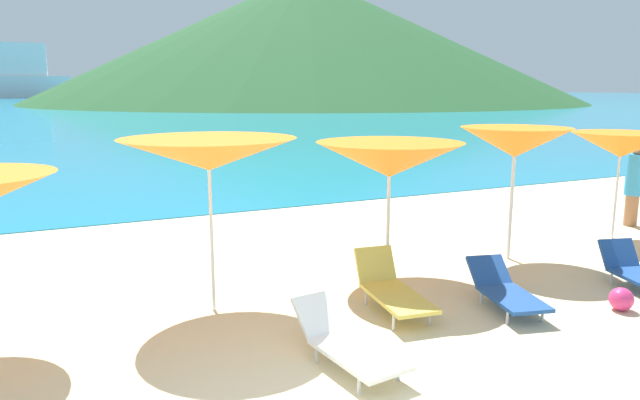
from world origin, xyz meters
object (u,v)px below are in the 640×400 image
lounge_chair_0 (505,289)px  lounge_chair_4 (637,271)px  lounge_chair_6 (346,341)px  beach_ball (621,299)px  umbrella_4 (389,160)px  umbrella_3 (208,154)px  beachgoer_2 (634,183)px  umbrella_6 (621,145)px  umbrella_5 (515,143)px  lounge_chair_2 (391,288)px

lounge_chair_0 → lounge_chair_4: size_ratio=1.09×
lounge_chair_6 → beach_ball: lounge_chair_6 is taller
umbrella_4 → lounge_chair_6: bearing=-130.2°
umbrella_4 → lounge_chair_0: bearing=-66.6°
umbrella_3 → umbrella_4: bearing=3.4°
umbrella_4 → beachgoer_2: bearing=6.5°
umbrella_6 → beachgoer_2: 1.68m
lounge_chair_0 → umbrella_6: bearing=37.5°
umbrella_3 → beachgoer_2: size_ratio=1.40×
umbrella_5 → lounge_chair_6: (-4.41, -2.29, -1.76)m
umbrella_6 → beachgoer_2: umbrella_6 is taller
lounge_chair_6 → umbrella_4: bearing=43.0°
umbrella_6 → lounge_chair_0: size_ratio=1.38×
lounge_chair_2 → umbrella_5: bearing=27.8°
umbrella_3 → lounge_chair_2: size_ratio=1.55×
lounge_chair_2 → beach_ball: size_ratio=5.05×
umbrella_5 → lounge_chair_4: bearing=-71.8°
beachgoer_2 → lounge_chair_0: bearing=-9.8°
umbrella_5 → umbrella_6: (2.88, 0.20, -0.18)m
umbrella_3 → umbrella_5: umbrella_3 is taller
umbrella_5 → lounge_chair_2: 3.76m
beachgoer_2 → lounge_chair_6: bearing=-13.4°
lounge_chair_6 → beach_ball: size_ratio=5.02×
lounge_chair_4 → beachgoer_2: (3.51, 2.74, 0.66)m
umbrella_4 → lounge_chair_2: 2.07m
umbrella_5 → lounge_chair_4: size_ratio=1.64×
umbrella_3 → lounge_chair_4: (5.92, -1.82, -1.83)m
umbrella_5 → lounge_chair_2: umbrella_5 is taller
lounge_chair_2 → lounge_chair_6: 1.70m
umbrella_4 → lounge_chair_2: bearing=-119.6°
beach_ball → umbrella_3: bearing=154.5°
umbrella_5 → lounge_chair_6: 5.27m
umbrella_5 → beach_ball: umbrella_5 is taller
umbrella_4 → lounge_chair_4: bearing=-32.7°
umbrella_6 → beach_ball: (-3.24, -2.69, -1.69)m
umbrella_6 → beach_ball: size_ratio=6.67×
beachgoer_2 → beach_ball: size_ratio=5.61×
umbrella_4 → lounge_chair_2: umbrella_4 is taller
lounge_chair_4 → umbrella_6: bearing=60.0°
umbrella_3 → umbrella_6: (8.16, 0.35, -0.25)m
lounge_chair_0 → lounge_chair_4: 2.35m
umbrella_3 → beachgoer_2: umbrella_3 is taller
umbrella_3 → umbrella_6: 8.17m
lounge_chair_6 → beachgoer_2: 9.12m
lounge_chair_6 → lounge_chair_2: bearing=34.6°
lounge_chair_4 → umbrella_3: bearing=178.7°
umbrella_4 → lounge_chair_0: size_ratio=1.62×
lounge_chair_2 → lounge_chair_4: (3.78, -0.81, -0.05)m
umbrella_6 → umbrella_3: bearing=-177.6°
umbrella_3 → lounge_chair_6: (0.86, -2.14, -1.83)m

